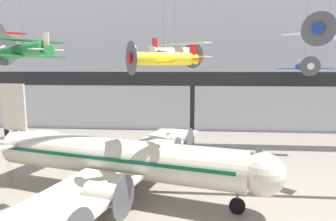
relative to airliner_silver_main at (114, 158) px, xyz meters
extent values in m
cube|color=silver|center=(7.13, 30.77, 10.80)|extent=(140.00, 3.00, 28.68)
cube|color=black|center=(7.13, 18.26, 6.13)|extent=(110.00, 3.20, 0.90)
cube|color=black|center=(7.13, 16.72, 7.13)|extent=(110.00, 0.12, 1.10)
cylinder|color=black|center=(-23.12, 19.22, 1.07)|extent=(0.70, 0.70, 9.22)
cylinder|color=black|center=(7.13, 19.22, 1.07)|extent=(0.70, 0.70, 9.22)
cylinder|color=beige|center=(0.12, -0.03, 0.06)|extent=(24.09, 9.53, 3.48)
sphere|color=beige|center=(12.76, -3.39, 0.06)|extent=(3.41, 3.41, 3.41)
cone|color=beige|center=(-12.70, 3.38, 0.32)|extent=(5.19, 4.25, 3.20)
cube|color=#0F4C33|center=(0.12, -0.03, 0.41)|extent=(22.49, 9.16, 0.31)
cube|color=beige|center=(3.34, 8.85, -0.72)|extent=(9.34, 16.27, 0.28)
cube|color=beige|center=(-1.49, -9.34, -0.72)|extent=(9.34, 16.27, 0.28)
cylinder|color=beige|center=(4.09, 5.16, -0.67)|extent=(3.13, 2.33, 1.67)
cylinder|color=#4C4C51|center=(5.58, 4.76, -0.67)|extent=(0.87, 3.08, 3.17)
cylinder|color=beige|center=(5.43, 10.20, -0.67)|extent=(3.13, 2.33, 1.67)
cylinder|color=#4C4C51|center=(6.92, 9.81, -0.67)|extent=(0.87, 3.08, 3.17)
cylinder|color=beige|center=(0.99, -6.51, -0.67)|extent=(3.13, 2.33, 1.67)
cylinder|color=#4C4C51|center=(2.48, -6.90, -0.67)|extent=(0.87, 3.08, 3.17)
cube|color=beige|center=(-11.35, 3.02, 4.23)|extent=(3.02, 0.98, 4.87)
cube|color=beige|center=(-11.02, 2.93, 0.76)|extent=(5.29, 9.52, 0.20)
cylinder|color=#4C4C51|center=(10.90, -2.90, -2.28)|extent=(0.20, 0.20, 1.21)
cylinder|color=black|center=(10.90, -2.90, -2.89)|extent=(1.35, 0.70, 1.30)
cylinder|color=#4C4C51|center=(1.10, 2.59, -2.28)|extent=(0.20, 0.20, 1.21)
cylinder|color=black|center=(1.10, 2.59, -2.89)|extent=(1.35, 0.70, 1.30)
cylinder|color=#4C4C51|center=(-0.33, -2.79, -2.28)|extent=(0.20, 0.20, 1.21)
cylinder|color=black|center=(-0.33, -2.79, -2.89)|extent=(1.35, 0.70, 1.30)
cylinder|color=#1E6B33|center=(-4.67, -5.87, 9.49)|extent=(4.43, 2.82, 1.19)
cone|color=beige|center=(-6.75, -4.84, 9.64)|extent=(1.03, 1.07, 0.83)
cylinder|color=#4C4C51|center=(-6.90, -4.77, 9.65)|extent=(1.10, 2.16, 2.39)
cone|color=#1E6B33|center=(-2.73, -6.83, 9.36)|extent=(1.46, 1.25, 0.85)
cube|color=#1E6B33|center=(-4.91, -5.75, 10.23)|extent=(3.95, 6.50, 0.10)
cube|color=#1E6B33|center=(-4.91, -5.75, 9.13)|extent=(3.95, 6.50, 0.10)
cube|color=beige|center=(-2.48, -6.95, 10.05)|extent=(0.51, 0.29, 1.10)
cube|color=beige|center=(-2.48, -6.95, 9.49)|extent=(1.55, 2.38, 0.06)
cylinder|color=silver|center=(20.27, 4.78, 12.10)|extent=(4.45, 5.34, 1.83)
cone|color=navy|center=(18.47, 2.40, 11.76)|extent=(1.42, 1.40, 1.06)
cylinder|color=#4C4C51|center=(18.34, 2.23, 11.74)|extent=(2.48, 1.89, 3.08)
cone|color=silver|center=(21.95, 7.00, 12.42)|extent=(1.79, 1.91, 1.17)
cube|color=silver|center=(20.06, 4.51, 11.75)|extent=(7.72, 6.32, 0.10)
cylinder|color=yellow|center=(4.91, -3.05, 8.98)|extent=(4.54, 3.24, 1.00)
cone|color=red|center=(2.79, -4.32, 8.99)|extent=(1.12, 1.15, 0.88)
cylinder|color=#4C4C51|center=(2.65, -4.40, 8.99)|extent=(1.33, 2.20, 2.53)
cone|color=yellow|center=(6.88, -1.88, 8.97)|extent=(1.51, 1.36, 0.83)
cube|color=yellow|center=(4.66, -3.20, 8.69)|extent=(4.62, 6.69, 0.10)
cube|color=red|center=(7.12, -1.73, 9.56)|extent=(0.52, 0.34, 1.17)
cube|color=red|center=(7.12, -1.73, 8.98)|extent=(1.79, 2.47, 0.06)
cylinder|color=#1E4CAD|center=(21.80, 14.95, 8.43)|extent=(1.21, 4.60, 0.98)
cone|color=white|center=(21.65, 12.57, 8.45)|extent=(0.89, 0.80, 0.85)
cylinder|color=#4C4C51|center=(21.64, 12.41, 8.45)|extent=(2.45, 0.19, 2.45)
cone|color=#1E4CAD|center=(21.93, 17.16, 8.41)|extent=(0.87, 1.27, 0.81)
cube|color=#1E4CAD|center=(21.78, 14.67, 8.15)|extent=(6.92, 1.52, 0.10)
cube|color=white|center=(21.95, 17.44, 9.00)|extent=(0.09, 0.56, 1.13)
cube|color=white|center=(21.95, 17.44, 8.43)|extent=(2.48, 0.70, 0.06)
cylinder|color=slate|center=(21.80, 14.95, 13.96)|extent=(0.04, 0.04, 10.11)
cylinder|color=beige|center=(5.07, 8.54, 9.95)|extent=(4.65, 5.40, 1.51)
cone|color=maroon|center=(6.99, 10.95, 9.80)|extent=(1.47, 1.45, 1.10)
cylinder|color=#4C4C51|center=(7.13, 11.12, 9.79)|extent=(2.51, 2.00, 3.17)
cone|color=beige|center=(3.29, 6.29, 10.09)|extent=(1.82, 1.92, 1.11)
cube|color=beige|center=(5.30, 8.82, 10.92)|extent=(7.85, 6.65, 0.10)
cube|color=beige|center=(5.30, 8.82, 9.46)|extent=(7.85, 6.65, 0.10)
cube|color=maroon|center=(3.07, 6.01, 10.68)|extent=(0.49, 0.60, 1.46)
cube|color=maroon|center=(3.07, 6.01, 9.95)|extent=(2.93, 2.53, 0.06)
cylinder|color=slate|center=(5.07, 8.54, 14.83)|extent=(0.04, 0.04, 8.53)
camera|label=1|loc=(7.17, -26.32, 8.34)|focal=32.00mm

